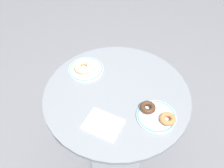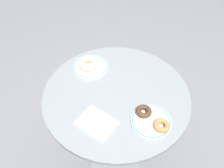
# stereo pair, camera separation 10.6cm
# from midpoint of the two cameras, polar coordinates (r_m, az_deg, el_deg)

# --- Properties ---
(ground_plane) EXTENTS (7.00, 7.00, 0.02)m
(ground_plane) POSITION_cam_midpoint_polar(r_m,az_deg,el_deg) (1.70, 2.57, -18.51)
(ground_plane) COLOR slate
(cafe_table) EXTENTS (0.67, 0.67, 0.72)m
(cafe_table) POSITION_cam_midpoint_polar(r_m,az_deg,el_deg) (1.25, 3.36, -8.64)
(cafe_table) COLOR slate
(cafe_table) RESTS_ON ground
(plate_left) EXTENTS (0.17, 0.17, 0.01)m
(plate_left) POSITION_cam_midpoint_polar(r_m,az_deg,el_deg) (1.19, -2.65, 3.97)
(plate_left) COLOR white
(plate_left) RESTS_ON cafe_table
(plate_right) EXTENTS (0.16, 0.16, 0.01)m
(plate_right) POSITION_cam_midpoint_polar(r_m,az_deg,el_deg) (1.00, 12.38, -8.92)
(plate_right) COLOR white
(plate_right) RESTS_ON cafe_table
(donut_glazed) EXTENTS (0.14, 0.14, 0.03)m
(donut_glazed) POSITION_cam_midpoint_polar(r_m,az_deg,el_deg) (1.18, -3.19, 4.78)
(donut_glazed) COLOR #E0B789
(donut_glazed) RESTS_ON plate_left
(donut_cinnamon) EXTENTS (0.07, 0.07, 0.02)m
(donut_cinnamon) POSITION_cam_midpoint_polar(r_m,az_deg,el_deg) (0.98, 14.81, -9.85)
(donut_cinnamon) COLOR #A36B3D
(donut_cinnamon) RESTS_ON plate_right
(donut_chocolate) EXTENTS (0.09, 0.09, 0.02)m
(donut_chocolate) POSITION_cam_midpoint_polar(r_m,az_deg,el_deg) (1.00, 10.47, -6.79)
(donut_chocolate) COLOR #422819
(donut_chocolate) RESTS_ON plate_right
(paper_napkin) EXTENTS (0.17, 0.14, 0.01)m
(paper_napkin) POSITION_cam_midpoint_polar(r_m,az_deg,el_deg) (0.98, -0.62, -9.48)
(paper_napkin) COLOR white
(paper_napkin) RESTS_ON cafe_table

